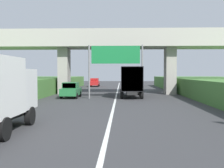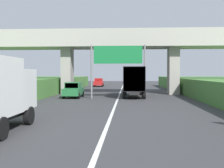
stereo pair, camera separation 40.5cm
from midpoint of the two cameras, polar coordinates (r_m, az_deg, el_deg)
name	(u,v)px [view 1 (the left image)]	position (r m, az deg, el deg)	size (l,w,h in m)	color
lane_centre_stripe	(115,100)	(27.97, 0.30, -3.31)	(0.20, 102.48, 0.01)	white
overpass_bridge	(117,46)	(35.83, 0.68, 7.98)	(40.00, 4.80, 8.27)	#ADA89E
overhead_highway_sign	(116,59)	(29.03, 0.37, 5.38)	(5.88, 0.18, 5.77)	slate
truck_black	(131,80)	(31.04, 3.66, 0.80)	(2.44, 7.30, 3.44)	black
car_red	(95,82)	(56.20, -3.89, 0.34)	(1.86, 4.10, 1.72)	red
car_green	(71,90)	(30.47, -9.03, -1.28)	(1.86, 4.10, 1.72)	#236B38
construction_barrel_3	(18,106)	(19.78, -19.75, -4.42)	(0.57, 0.57, 0.90)	orange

